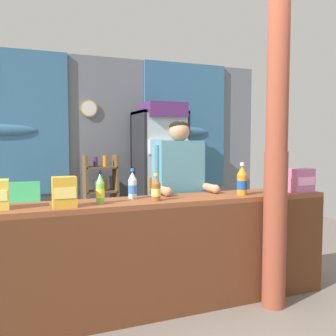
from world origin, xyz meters
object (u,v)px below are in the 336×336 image
Objects in this scene: drink_fridge at (160,163)px; plastic_lawn_chair at (22,213)px; stall_counter at (175,245)px; shopkeeper at (179,184)px; snack_box_choco_powder at (64,192)px; soda_bottle_water at (132,186)px; snack_box_wafer at (301,180)px; soda_bottle_iced_tea at (156,189)px; bottle_shelf_rack at (101,194)px; soda_bottle_orange_soda at (242,181)px; timber_post at (276,158)px; soda_bottle_lime_soda at (100,189)px; soda_bottle_cola at (277,181)px.

drink_fridge is 2.22× the size of plastic_lawn_chair.
shopkeeper reaches higher than stall_counter.
snack_box_choco_powder is (-1.64, -2.41, -0.03)m from drink_fridge.
stall_counter is at bearing -117.76° from shopkeeper.
snack_box_wafer is (1.52, -0.23, 0.00)m from soda_bottle_water.
bottle_shelf_rack is at bearing 87.60° from soda_bottle_iced_tea.
snack_box_wafer is at bearing -1.70° from stall_counter.
soda_bottle_iced_tea reaches higher than plastic_lawn_chair.
stall_counter is 11.51× the size of soda_bottle_water.
soda_bottle_orange_soda is at bearing 173.18° from snack_box_wafer.
soda_bottle_iced_tea reaches higher than stall_counter.
timber_post reaches higher than soda_bottle_lime_soda.
soda_bottle_water is at bearing 129.27° from soda_bottle_iced_tea.
soda_bottle_orange_soda is (0.64, 0.03, 0.48)m from stall_counter.
soda_bottle_cola is (0.43, 0.08, -0.02)m from soda_bottle_orange_soda.
shopkeeper is at bearing 129.31° from timber_post.
soda_bottle_cola is at bearing -22.59° from shopkeeper.
timber_post is at bearing -59.07° from soda_bottle_orange_soda.
soda_bottle_lime_soda is at bearing 174.40° from stall_counter.
bottle_shelf_rack is 2.77m from snack_box_choco_powder.
soda_bottle_iced_tea is at bearing 172.49° from stall_counter.
plastic_lawn_chair is 4.01× the size of soda_bottle_iced_tea.
shopkeeper is at bearing -51.77° from plastic_lawn_chair.
snack_box_wafer reaches higher than soda_bottle_iced_tea.
soda_bottle_water is at bearing 20.36° from snack_box_choco_powder.
plastic_lawn_chair is at bearing 104.05° from soda_bottle_lime_soda.
soda_bottle_iced_tea is 0.87× the size of soda_bottle_lime_soda.
snack_box_wafer is (1.38, -0.06, 0.02)m from soda_bottle_iced_tea.
plastic_lawn_chair is at bearing -157.55° from bottle_shelf_rack.
drink_fridge is 2.30m from soda_bottle_cola.
drink_fridge is 2.92m from snack_box_choco_powder.
soda_bottle_lime_soda is at bearing 175.08° from soda_bottle_iced_tea.
soda_bottle_water is (-1.09, 0.41, -0.22)m from timber_post.
plastic_lawn_chair is at bearing 117.09° from stall_counter.
plastic_lawn_chair is 2.23m from shopkeeper.
soda_bottle_iced_tea is 0.43m from soda_bottle_lime_soda.
bottle_shelf_rack is 2.62m from soda_bottle_iced_tea.
drink_fridge is (0.79, 2.40, 0.50)m from stall_counter.
soda_bottle_orange_soda is 0.80m from soda_bottle_iced_tea.
snack_box_wafer is (0.58, -0.07, -0.01)m from soda_bottle_orange_soda.
soda_bottle_iced_tea is (0.96, -2.15, 0.50)m from plastic_lawn_chair.
plastic_lawn_chair is at bearing 114.00° from soda_bottle_iced_tea.
stall_counter reaches higher than plastic_lawn_chair.
soda_bottle_orange_soda reaches higher than plastic_lawn_chair.
shopkeeper is (0.24, 0.46, 0.43)m from stall_counter.
soda_bottle_water is at bearing 146.88° from stall_counter.
drink_fridge is at bearing 100.13° from snack_box_wafer.
soda_bottle_cola is at bearing 4.22° from soda_bottle_iced_tea.
soda_bottle_orange_soda is at bearing 120.93° from timber_post.
soda_bottle_orange_soda is 1.22m from soda_bottle_lime_soda.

